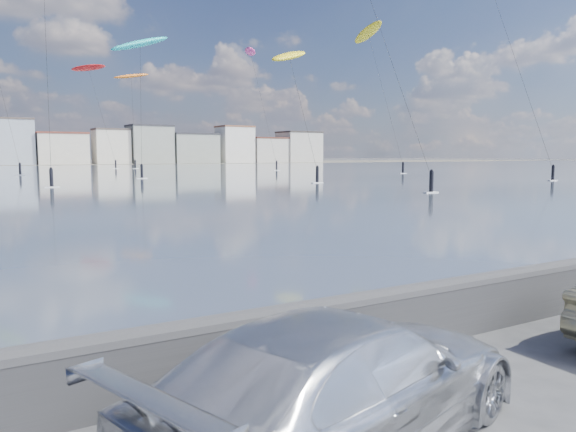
# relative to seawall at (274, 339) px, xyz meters

# --- Properties ---
(seawall) EXTENTS (400.00, 0.36, 1.08)m
(seawall) POSITION_rel_seawall_xyz_m (0.00, 0.00, 0.00)
(seawall) COLOR #28282B
(seawall) RESTS_ON ground
(car_silver) EXTENTS (5.77, 3.71, 1.56)m
(car_silver) POSITION_rel_seawall_xyz_m (-0.35, -2.15, 0.20)
(car_silver) COLOR silver
(car_silver) RESTS_ON ground
(kitesurfer_3) EXTENTS (8.84, 16.40, 23.51)m
(kitesurfer_3) POSITION_rel_seawall_xyz_m (34.59, 133.26, 21.38)
(kitesurfer_3) COLOR orange
(kitesurfer_3) RESTS_ON ground
(kitesurfer_6) EXTENTS (6.13, 19.70, 26.26)m
(kitesurfer_6) POSITION_rel_seawall_xyz_m (53.22, 105.39, 24.56)
(kitesurfer_6) COLOR #E5338C
(kitesurfer_6) RESTS_ON ground
(kitesurfer_8) EXTENTS (5.22, 17.85, 27.04)m
(kitesurfer_8) POSITION_rel_seawall_xyz_m (62.86, 76.73, 24.62)
(kitesurfer_8) COLOR yellow
(kitesurfer_8) RESTS_ON ground
(kitesurfer_10) EXTENTS (10.21, 14.10, 21.81)m
(kitesurfer_10) POSITION_rel_seawall_xyz_m (21.08, 78.63, 18.97)
(kitesurfer_10) COLOR #19BFBF
(kitesurfer_10) RESTS_ON ground
(kitesurfer_13) EXTENTS (8.11, 12.18, 16.92)m
(kitesurfer_13) POSITION_rel_seawall_xyz_m (32.66, 54.31, 14.53)
(kitesurfer_13) COLOR yellow
(kitesurfer_13) RESTS_ON ground
(kitesurfer_14) EXTENTS (8.44, 19.93, 24.91)m
(kitesurfer_14) POSITION_rel_seawall_xyz_m (24.99, 135.37, 22.91)
(kitesurfer_14) COLOR red
(kitesurfer_14) RESTS_ON ground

